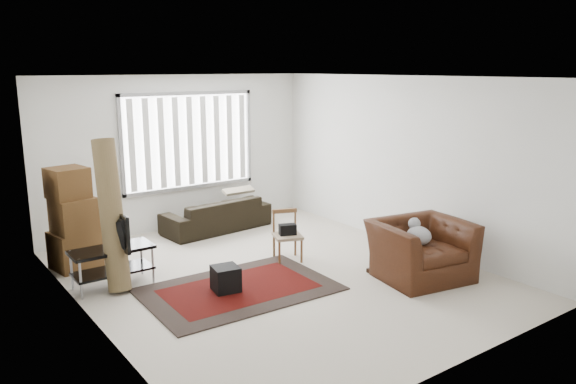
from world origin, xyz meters
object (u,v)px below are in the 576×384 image
Objects in this scene: moving_boxes at (73,222)px; side_chair at (287,233)px; sofa at (216,210)px; armchair at (421,246)px; tv_stand at (112,259)px.

side_chair is at bearing -29.53° from moving_boxes.
sofa is 3.85m from armchair.
sofa is (2.57, 0.50, -0.31)m from moving_boxes.
tv_stand is 1.41× the size of side_chair.
tv_stand is 4.12m from armchair.
armchair is at bearing 102.19° from sofa.
side_chair is 0.54× the size of armchair.
side_chair is at bearing 132.11° from armchair.
moving_boxes is 1.97× the size of side_chair.
tv_stand is 2.81m from sofa.
tv_stand is at bearing 27.40° from sofa.
moving_boxes is 3.07m from side_chair.
moving_boxes is at bearing 149.52° from armchair.
tv_stand is 2.51m from side_chair.
tv_stand is 1.06m from moving_boxes.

